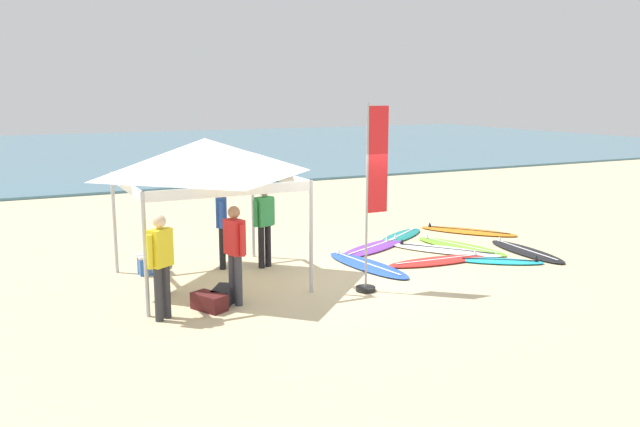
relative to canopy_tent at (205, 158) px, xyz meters
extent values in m
plane|color=beige|center=(2.23, -0.99, -2.39)|extent=(80.00, 80.00, 0.00)
cube|color=teal|center=(2.23, 30.23, -2.34)|extent=(80.00, 36.00, 0.10)
cylinder|color=#B7B7BC|center=(-1.47, -1.47, -1.36)|extent=(0.07, 0.07, 2.05)
cylinder|color=#B7B7BC|center=(1.47, -1.47, -1.36)|extent=(0.07, 0.07, 2.05)
cylinder|color=#B7B7BC|center=(-1.47, 1.47, -1.36)|extent=(0.07, 0.07, 2.05)
cylinder|color=#B7B7BC|center=(1.47, 1.47, -1.36)|extent=(0.07, 0.07, 2.05)
cube|color=white|center=(0.00, -1.47, -0.43)|extent=(2.94, 0.03, 0.18)
cube|color=white|center=(0.00, 1.47, -0.43)|extent=(2.94, 0.03, 0.18)
cube|color=white|center=(-1.47, 0.00, -0.43)|extent=(0.03, 2.94, 0.18)
cube|color=white|center=(1.47, 0.00, -0.43)|extent=(0.03, 2.94, 0.18)
pyramid|color=white|center=(0.00, 0.00, 0.01)|extent=(3.06, 3.06, 0.70)
ellipsoid|color=#19847F|center=(5.47, 1.66, -2.35)|extent=(2.07, 1.62, 0.07)
cube|color=white|center=(5.47, 1.66, -2.31)|extent=(1.52, 1.01, 0.01)
cone|color=white|center=(4.75, 1.19, -2.26)|extent=(0.09, 0.09, 0.12)
ellipsoid|color=red|center=(4.81, -0.76, -2.35)|extent=(2.40, 0.77, 0.07)
cube|color=white|center=(4.81, -0.76, -2.31)|extent=(2.01, 0.16, 0.01)
cone|color=white|center=(5.78, -0.81, -2.26)|extent=(0.09, 0.09, 0.12)
ellipsoid|color=#7AD12D|center=(6.09, 0.09, -2.35)|extent=(1.27, 2.55, 0.07)
cube|color=white|center=(6.09, 0.09, -2.31)|extent=(0.57, 2.04, 0.01)
cone|color=white|center=(5.84, 1.07, -2.26)|extent=(0.09, 0.09, 0.12)
ellipsoid|color=blue|center=(3.29, -0.39, -2.35)|extent=(0.99, 2.60, 0.07)
cube|color=white|center=(3.29, -0.39, -2.31)|extent=(0.31, 2.14, 0.01)
cone|color=white|center=(3.16, 0.64, -2.26)|extent=(0.09, 0.09, 0.12)
ellipsoid|color=black|center=(7.13, -0.96, -2.35)|extent=(0.82, 2.42, 0.07)
cube|color=white|center=(7.13, -0.96, -2.31)|extent=(0.20, 2.02, 0.01)
cone|color=white|center=(7.20, 0.01, -2.26)|extent=(0.09, 0.09, 0.12)
ellipsoid|color=orange|center=(7.36, 1.36, -2.35)|extent=(2.06, 2.42, 0.07)
cube|color=black|center=(7.36, 1.36, -2.31)|extent=(1.32, 1.73, 0.01)
cone|color=black|center=(6.73, 2.19, -2.26)|extent=(0.09, 0.09, 0.12)
ellipsoid|color=purple|center=(4.21, 0.90, -2.35)|extent=(2.45, 1.65, 0.07)
cube|color=white|center=(4.21, 0.90, -2.31)|extent=(1.85, 0.94, 0.01)
cone|color=white|center=(5.09, 1.34, -2.26)|extent=(0.09, 0.09, 0.12)
ellipsoid|color=#23B2CC|center=(5.98, -1.37, -2.35)|extent=(1.80, 1.47, 0.07)
cube|color=black|center=(5.98, -1.37, -2.31)|extent=(1.31, 0.94, 0.01)
cone|color=black|center=(6.60, -1.80, -2.26)|extent=(0.09, 0.09, 0.12)
ellipsoid|color=white|center=(5.57, -0.04, -2.35)|extent=(2.12, 2.48, 0.07)
cube|color=black|center=(5.57, -0.04, -2.31)|extent=(1.37, 1.77, 0.01)
cone|color=black|center=(4.93, 0.80, -2.26)|extent=(0.09, 0.09, 0.12)
cylinder|color=#2D2D33|center=(-1.35, -1.76, -1.95)|extent=(0.13, 0.13, 0.88)
cylinder|color=#2D2D33|center=(-1.20, -1.66, -1.95)|extent=(0.13, 0.13, 0.88)
cube|color=yellow|center=(-1.28, -1.71, -1.21)|extent=(0.42, 0.38, 0.60)
sphere|color=beige|center=(-1.28, -1.71, -0.78)|extent=(0.21, 0.21, 0.21)
cylinder|color=yellow|center=(-1.47, -1.84, -1.23)|extent=(0.09, 0.09, 0.54)
cylinder|color=yellow|center=(-1.09, -1.59, -1.23)|extent=(0.09, 0.09, 0.54)
cylinder|color=#383842|center=(0.04, -1.59, -1.95)|extent=(0.13, 0.13, 0.88)
cylinder|color=#383842|center=(-0.01, -1.41, -1.95)|extent=(0.13, 0.13, 0.88)
cube|color=red|center=(0.02, -1.50, -1.21)|extent=(0.31, 0.40, 0.60)
sphere|color=#9E7051|center=(0.02, -1.50, -0.78)|extent=(0.21, 0.21, 0.21)
cylinder|color=red|center=(0.08, -1.72, -1.23)|extent=(0.09, 0.09, 0.54)
cylinder|color=red|center=(-0.04, -1.28, -1.23)|extent=(0.09, 0.09, 0.54)
cylinder|color=black|center=(0.58, 0.93, -1.95)|extent=(0.13, 0.13, 0.88)
cylinder|color=black|center=(0.52, 0.76, -1.95)|extent=(0.13, 0.13, 0.88)
cube|color=#2851B2|center=(0.55, 0.85, -1.21)|extent=(0.32, 0.41, 0.60)
sphere|color=beige|center=(0.55, 0.85, -0.78)|extent=(0.21, 0.21, 0.21)
cylinder|color=#2851B2|center=(0.62, 1.07, -1.23)|extent=(0.09, 0.09, 0.54)
cylinder|color=#2851B2|center=(0.48, 0.63, -1.23)|extent=(0.09, 0.09, 0.54)
cylinder|color=black|center=(1.44, 0.56, -1.95)|extent=(0.13, 0.13, 0.88)
cylinder|color=black|center=(1.27, 0.50, -1.95)|extent=(0.13, 0.13, 0.88)
cube|color=#2D8C47|center=(1.36, 0.53, -1.21)|extent=(0.41, 0.32, 0.60)
sphere|color=#9E7051|center=(1.36, 0.53, -0.78)|extent=(0.21, 0.21, 0.21)
cylinder|color=#2D8C47|center=(1.58, 0.60, -1.23)|extent=(0.09, 0.09, 0.54)
cylinder|color=#2D8C47|center=(1.14, 0.46, -1.23)|extent=(0.09, 0.09, 0.54)
cylinder|color=black|center=(-1.03, -0.48, -2.16)|extent=(0.13, 0.13, 0.45)
cylinder|color=black|center=(-0.92, -0.34, -2.16)|extent=(0.13, 0.13, 0.45)
cube|color=gray|center=(-0.97, -0.41, -1.68)|extent=(0.40, 0.42, 0.52)
sphere|color=#9E7051|center=(-0.97, -0.41, -1.29)|extent=(0.21, 0.21, 0.21)
cylinder|color=gray|center=(-1.12, -0.59, -1.70)|extent=(0.09, 0.09, 0.47)
cylinder|color=gray|center=(-0.83, -0.23, -1.70)|extent=(0.09, 0.09, 0.47)
cylinder|color=#99999E|center=(2.39, -1.84, -0.69)|extent=(0.04, 0.04, 3.40)
cube|color=red|center=(2.61, -1.84, 0.01)|extent=(0.40, 0.02, 1.90)
cylinder|color=black|center=(2.39, -1.84, -2.35)|extent=(0.36, 0.36, 0.08)
cube|color=#232328|center=(-0.16, -1.36, -2.25)|extent=(0.60, 0.68, 0.28)
cube|color=#4C1919|center=(-0.48, -1.59, -2.25)|extent=(0.55, 0.68, 0.28)
cube|color=#2D60B7|center=(-0.87, 1.10, -2.22)|extent=(0.48, 0.34, 0.34)
cube|color=white|center=(-0.87, 1.10, -2.02)|extent=(0.50, 0.36, 0.05)
camera|label=1|loc=(-3.48, -11.76, 1.19)|focal=36.67mm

